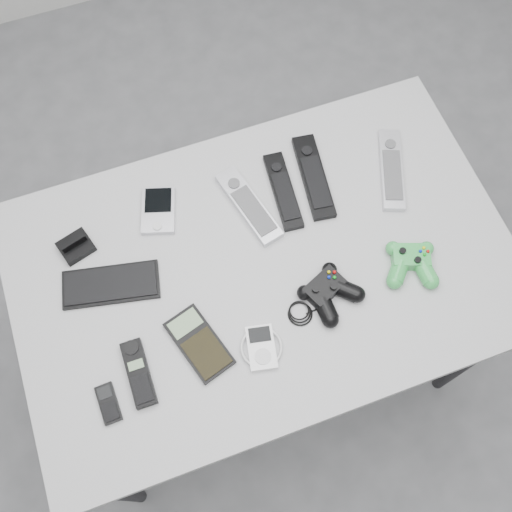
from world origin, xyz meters
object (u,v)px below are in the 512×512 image
object	(u,v)px
pda_keyboard	(111,284)
remote_silver_b	(391,169)
remote_black_b	(314,176)
mobile_phone	(108,403)
calculator	(199,343)
controller_green	(411,261)
desk	(263,276)
pda	(158,210)
remote_silver_a	(249,205)
cordless_handset	(139,373)
mp3_player	(261,347)
controller_black	(328,291)
remote_black_a	(283,191)

from	to	relation	value
pda_keyboard	remote_silver_b	xyz separation A→B (m)	(0.74, 0.06, 0.00)
remote_black_b	mobile_phone	size ratio (longest dim) A/B	2.77
calculator	controller_green	xyz separation A→B (m)	(0.53, 0.01, 0.01)
desk	pda	size ratio (longest dim) A/B	9.50
remote_silver_a	calculator	size ratio (longest dim) A/B	1.34
remote_black_b	controller_green	xyz separation A→B (m)	(0.13, -0.30, 0.01)
remote_black_b	remote_silver_b	xyz separation A→B (m)	(0.19, -0.05, 0.00)
remote_silver_b	cordless_handset	xyz separation A→B (m)	(-0.74, -0.28, 0.00)
pda_keyboard	mp3_player	xyz separation A→B (m)	(0.28, -0.26, 0.00)
controller_black	controller_green	size ratio (longest dim) A/B	1.65
controller_black	mp3_player	bearing A→B (deg)	176.51
mobile_phone	controller_green	size ratio (longest dim) A/B	0.66
pda	mp3_player	distance (m)	0.42
pda_keyboard	mobile_phone	size ratio (longest dim) A/B	2.61
cordless_handset	remote_black_b	bearing A→B (deg)	31.92
pda	mobile_phone	distance (m)	0.47
mobile_phone	cordless_handset	world-z (taller)	cordless_handset
cordless_handset	calculator	xyz separation A→B (m)	(0.14, 0.02, -0.00)
pda	mp3_player	xyz separation A→B (m)	(0.12, -0.41, -0.00)
remote_silver_a	mobile_phone	size ratio (longest dim) A/B	2.61
pda	calculator	world-z (taller)	pda
remote_black_a	controller_black	distance (m)	0.29
mobile_phone	mp3_player	xyz separation A→B (m)	(0.35, 0.00, 0.00)
remote_silver_a	mp3_player	size ratio (longest dim) A/B	2.22
mp3_player	cordless_handset	bearing A→B (deg)	-175.93
pda_keyboard	remote_silver_b	distance (m)	0.74
remote_silver_b	controller_green	bearing A→B (deg)	-83.66
remote_silver_b	calculator	size ratio (longest dim) A/B	1.37
desk	cordless_handset	world-z (taller)	cordless_handset
cordless_handset	controller_black	world-z (taller)	controller_black
remote_black_a	remote_black_b	world-z (taller)	remote_black_b
calculator	mp3_player	size ratio (longest dim) A/B	1.66
pda_keyboard	remote_black_b	distance (m)	0.56
pda_keyboard	remote_silver_a	world-z (taller)	remote_silver_a
remote_black_a	mobile_phone	world-z (taller)	remote_black_a
mp3_player	desk	bearing A→B (deg)	80.10
pda	cordless_handset	xyz separation A→B (m)	(-0.15, -0.37, 0.00)
controller_black	controller_green	bearing A→B (deg)	-22.74
remote_black_b	mp3_player	bearing A→B (deg)	-118.87
remote_black_a	controller_black	size ratio (longest dim) A/B	1.00
remote_silver_b	controller_black	world-z (taller)	controller_black
desk	pda	bearing A→B (deg)	131.35
pda	mp3_player	size ratio (longest dim) A/B	1.23
desk	remote_black_b	size ratio (longest dim) A/B	4.96
cordless_handset	calculator	size ratio (longest dim) A/B	0.89
pda_keyboard	cordless_handset	world-z (taller)	cordless_handset
calculator	remote_silver_a	bearing A→B (deg)	35.83
remote_black_b	cordless_handset	size ratio (longest dim) A/B	1.59
remote_black_b	cordless_handset	bearing A→B (deg)	-140.99
pda	calculator	size ratio (longest dim) A/B	0.74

